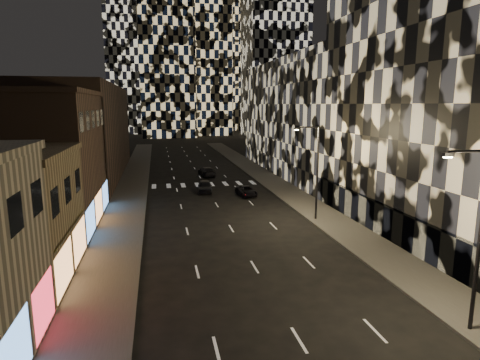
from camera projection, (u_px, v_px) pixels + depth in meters
name	position (u px, v px, depth m)	size (l,w,h in m)	color
sidewalk_left	(132.00, 187.00, 54.77)	(4.00, 120.00, 0.15)	#47443F
sidewalk_right	(272.00, 181.00, 58.75)	(4.00, 120.00, 0.15)	#47443F
curb_left	(147.00, 186.00, 55.19)	(0.20, 120.00, 0.15)	#4C4C47
curb_right	(258.00, 182.00, 58.33)	(0.20, 120.00, 0.15)	#4C4C47
retail_brown	(38.00, 162.00, 36.40)	(10.00, 15.00, 12.00)	#4D382B
retail_filler_left	(86.00, 132.00, 61.72)	(10.00, 40.00, 14.00)	#4D382B
midrise_right	(470.00, 106.00, 34.18)	(16.00, 25.00, 22.00)	#232326
midrise_base	(381.00, 218.00, 34.40)	(0.60, 25.00, 3.00)	#383838
midrise_filler_right	(320.00, 118.00, 65.82)	(16.00, 40.00, 18.00)	#232326
streetlight_near	(477.00, 229.00, 18.95)	(2.55, 0.25, 9.00)	black
streetlight_far	(315.00, 166.00, 38.20)	(2.55, 0.25, 9.00)	black
car_dark_midlane	(205.00, 186.00, 51.71)	(1.78, 4.41, 1.50)	black
car_dark_oncoming	(207.00, 171.00, 63.43)	(2.03, 4.98, 1.45)	black
car_dark_rightlane	(246.00, 191.00, 49.66)	(1.95, 4.24, 1.18)	black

